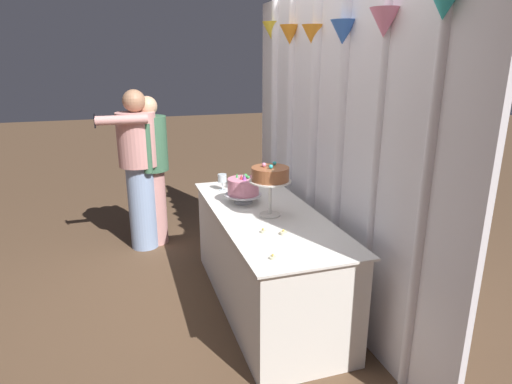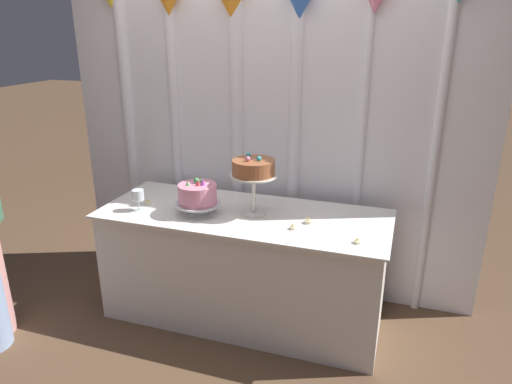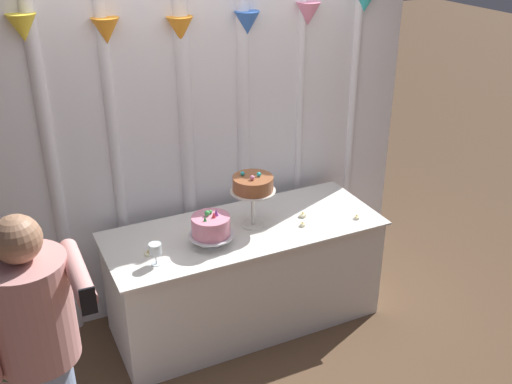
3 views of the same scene
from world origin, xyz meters
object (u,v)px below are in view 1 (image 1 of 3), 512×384
cake_display_nearleft (244,187)px  tealight_near_right (283,233)px  tealight_near_left (263,231)px  guest_girl_blue_dress (139,165)px  tealight_far_left (236,187)px  cake_display_nearright (270,176)px  tealight_far_right (273,257)px  guest_man_pink_jacket (152,166)px  wine_glass (222,179)px  cake_table (266,259)px

cake_display_nearleft → tealight_near_right: 0.73m
cake_display_nearleft → tealight_near_left: 0.66m
cake_display_nearleft → guest_girl_blue_dress: bearing=-147.0°
tealight_near_left → tealight_near_right: (0.07, 0.12, 0.00)m
tealight_far_left → tealight_near_left: tealight_near_left is taller
cake_display_nearright → tealight_far_right: size_ratio=9.42×
guest_man_pink_jacket → wine_glass: bearing=32.7°
tealight_far_right → guest_girl_blue_dress: size_ratio=0.03×
cake_display_nearright → tealight_near_left: 0.44m
wine_glass → tealight_far_left: bearing=96.0°
tealight_near_left → tealight_near_right: 0.14m
tealight_far_right → guest_man_pink_jacket: bearing=-167.7°
tealight_far_right → guest_man_pink_jacket: guest_man_pink_jacket is taller
tealight_far_right → tealight_near_left: bearing=169.5°
cake_table → guest_girl_blue_dress: size_ratio=1.18×
cake_display_nearright → wine_glass: size_ratio=2.77×
cake_table → cake_display_nearleft: (-0.28, -0.10, 0.51)m
cake_table → tealight_far_right: (0.76, -0.22, 0.40)m
cake_display_nearright → cake_display_nearleft: bearing=-163.9°
cake_display_nearright → guest_man_pink_jacket: 1.75m
cake_table → wine_glass: 0.85m
wine_glass → tealight_far_left: wine_glass is taller
cake_display_nearleft → guest_girl_blue_dress: guest_girl_blue_dress is taller
cake_display_nearleft → tealight_far_left: bearing=174.1°
tealight_near_left → tealight_near_right: tealight_near_right is taller
tealight_far_left → tealight_near_right: tealight_near_right is taller
guest_man_pink_jacket → guest_girl_blue_dress: 0.16m
cake_table → cake_display_nearleft: 0.59m
tealight_near_left → tealight_far_right: bearing=-10.5°
tealight_near_right → cake_display_nearleft: bearing=-174.8°
tealight_far_left → tealight_far_right: 1.46m
tealight_far_left → tealight_far_right: same height
wine_glass → cake_display_nearright: bearing=13.8°
tealight_near_left → guest_man_pink_jacket: 1.97m
cake_display_nearleft → wine_glass: bearing=-168.2°
cake_display_nearright → tealight_far_right: 0.79m
cake_table → tealight_near_right: size_ratio=37.53×
cake_table → tealight_near_left: bearing=-22.1°
cake_display_nearright → wine_glass: (-0.74, -0.18, -0.19)m
cake_display_nearleft → cake_display_nearright: cake_display_nearright is taller
cake_table → guest_girl_blue_dress: (-1.43, -0.85, 0.48)m
tealight_near_left → tealight_near_right: bearing=59.8°
cake_display_nearright → wine_glass: cake_display_nearright is taller
tealight_far_right → guest_girl_blue_dress: (-2.20, -0.62, 0.09)m
cake_display_nearleft → wine_glass: (-0.39, -0.08, -0.02)m
cake_table → guest_man_pink_jacket: (-1.51, -0.72, 0.44)m
tealight_far_left → guest_man_pink_jacket: bearing=-141.2°
cake_display_nearright → tealight_far_left: 0.81m
cake_table → guest_man_pink_jacket: guest_man_pink_jacket is taller
guest_man_pink_jacket → guest_girl_blue_dress: guest_girl_blue_dress is taller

